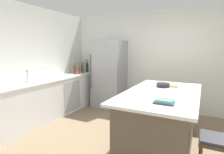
# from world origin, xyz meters

# --- Properties ---
(ground_plane) EXTENTS (7.20, 7.20, 0.00)m
(ground_plane) POSITION_xyz_m (0.00, 0.00, 0.00)
(ground_plane) COLOR #7A664C
(wall_rear) EXTENTS (6.00, 0.10, 2.60)m
(wall_rear) POSITION_xyz_m (0.00, 2.25, 1.30)
(wall_rear) COLOR silver
(wall_rear) RESTS_ON ground_plane
(wall_left) EXTENTS (0.10, 6.00, 2.60)m
(wall_left) POSITION_xyz_m (-2.45, 0.00, 1.30)
(wall_left) COLOR silver
(wall_left) RESTS_ON ground_plane
(counter_run_left) EXTENTS (0.67, 3.20, 0.92)m
(counter_run_left) POSITION_xyz_m (-2.08, 0.52, 0.46)
(counter_run_left) COLOR white
(counter_run_left) RESTS_ON ground_plane
(kitchen_island) EXTENTS (1.10, 2.00, 0.94)m
(kitchen_island) POSITION_xyz_m (0.59, 0.27, 0.47)
(kitchen_island) COLOR brown
(kitchen_island) RESTS_ON ground_plane
(refrigerator) EXTENTS (0.82, 0.75, 1.84)m
(refrigerator) POSITION_xyz_m (-1.20, 1.84, 0.92)
(refrigerator) COLOR #93969B
(refrigerator) RESTS_ON ground_plane
(bar_stool) EXTENTS (0.36, 0.36, 0.63)m
(bar_stool) POSITION_xyz_m (1.34, -0.38, 0.52)
(bar_stool) COLOR #473828
(bar_stool) RESTS_ON ground_plane
(sink_faucet) EXTENTS (0.15, 0.05, 0.30)m
(sink_faucet) POSITION_xyz_m (-2.13, 0.33, 1.08)
(sink_faucet) COLOR silver
(sink_faucet) RESTS_ON counter_run_left
(flower_vase) EXTENTS (0.08, 0.08, 0.28)m
(flower_vase) POSITION_xyz_m (-2.07, -0.11, 1.01)
(flower_vase) COLOR silver
(flower_vase) RESTS_ON counter_run_left
(wine_bottle) EXTENTS (0.07, 0.07, 0.38)m
(wine_bottle) POSITION_xyz_m (-2.06, 2.01, 1.07)
(wine_bottle) COLOR #19381E
(wine_bottle) RESTS_ON counter_run_left
(olive_oil_bottle) EXTENTS (0.05, 0.05, 0.30)m
(olive_oil_bottle) POSITION_xyz_m (-2.11, 1.91, 1.04)
(olive_oil_bottle) COLOR olive
(olive_oil_bottle) RESTS_ON counter_run_left
(gin_bottle) EXTENTS (0.07, 0.07, 0.33)m
(gin_bottle) POSITION_xyz_m (-2.05, 1.81, 1.05)
(gin_bottle) COLOR #8CB79E
(gin_bottle) RESTS_ON counter_run_left
(syrup_bottle) EXTENTS (0.07, 0.07, 0.29)m
(syrup_bottle) POSITION_xyz_m (-2.03, 1.71, 1.04)
(syrup_bottle) COLOR #5B3319
(syrup_bottle) RESTS_ON counter_run_left
(hot_sauce_bottle) EXTENTS (0.05, 0.05, 0.21)m
(hot_sauce_bottle) POSITION_xyz_m (-2.07, 1.62, 1.00)
(hot_sauce_bottle) COLOR red
(hot_sauce_bottle) RESTS_ON counter_run_left
(whiskey_bottle) EXTENTS (0.08, 0.08, 0.30)m
(whiskey_bottle) POSITION_xyz_m (-2.16, 1.52, 1.04)
(whiskey_bottle) COLOR brown
(whiskey_bottle) RESTS_ON counter_run_left
(cookbook_stack) EXTENTS (0.25, 0.17, 0.05)m
(cookbook_stack) POSITION_xyz_m (0.74, -0.35, 0.96)
(cookbook_stack) COLOR #334770
(cookbook_stack) RESTS_ON kitchen_island
(mixing_bowl) EXTENTS (0.23, 0.23, 0.07)m
(mixing_bowl) POSITION_xyz_m (0.52, 0.66, 0.97)
(mixing_bowl) COLOR black
(mixing_bowl) RESTS_ON kitchen_island
(cutting_board) EXTENTS (0.30, 0.23, 0.02)m
(cutting_board) POSITION_xyz_m (0.62, 0.81, 0.95)
(cutting_board) COLOR #9E7042
(cutting_board) RESTS_ON kitchen_island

